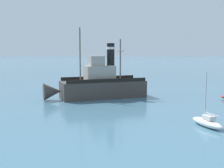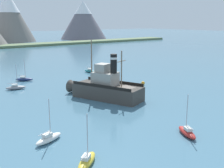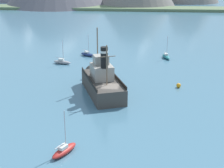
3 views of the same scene
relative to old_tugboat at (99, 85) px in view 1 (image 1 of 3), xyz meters
name	(u,v)px [view 1 (image 1 of 3)]	position (x,y,z in m)	size (l,w,h in m)	color
ground_plane	(123,96)	(1.70, -3.56, -1.83)	(600.00, 600.00, 0.00)	#477289
old_tugboat	(99,85)	(0.00, 0.00, 0.00)	(8.32, 14.67, 9.90)	#423D38
sailboat_white	(207,122)	(-15.45, -10.65, -1.40)	(3.94, 2.41, 4.90)	white
mooring_buoy	(85,85)	(12.37, 3.41, -1.45)	(0.75, 0.75, 0.75)	orange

